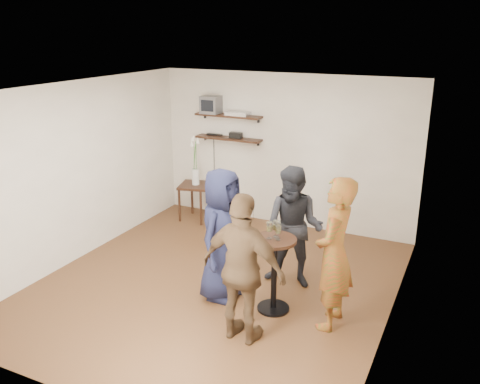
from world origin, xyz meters
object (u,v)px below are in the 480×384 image
(crt_monitor, at_px, (211,105))
(person_plaid, at_px, (334,254))
(person_navy, at_px, (222,235))
(radio, at_px, (236,135))
(person_dark, at_px, (294,228))
(dvd_deck, at_px, (238,114))
(person_brown, at_px, (243,270))
(side_table, at_px, (196,190))
(drinks_table, at_px, (274,264))

(crt_monitor, relative_size, person_plaid, 0.18)
(crt_monitor, bearing_deg, person_navy, -59.31)
(radio, xyz_separation_m, person_dark, (1.78, -1.92, -0.70))
(dvd_deck, relative_size, person_brown, 0.24)
(person_dark, bearing_deg, side_table, 145.92)
(drinks_table, relative_size, person_navy, 0.55)
(crt_monitor, distance_m, dvd_deck, 0.53)
(person_plaid, xyz_separation_m, person_navy, (-1.43, 0.04, -0.04))
(side_table, bearing_deg, crt_monitor, 70.31)
(radio, distance_m, person_dark, 2.71)
(crt_monitor, relative_size, person_brown, 0.19)
(radio, bearing_deg, person_dark, -47.20)
(dvd_deck, bearing_deg, person_plaid, -47.07)
(dvd_deck, distance_m, drinks_table, 3.42)
(side_table, height_order, drinks_table, drinks_table)
(crt_monitor, xyz_separation_m, side_table, (-0.13, -0.38, -1.47))
(dvd_deck, height_order, radio, dvd_deck)
(crt_monitor, distance_m, person_brown, 4.17)
(person_plaid, xyz_separation_m, person_brown, (-0.79, -0.70, -0.05))
(person_plaid, relative_size, person_brown, 1.06)
(drinks_table, distance_m, person_dark, 0.75)
(side_table, relative_size, person_brown, 0.39)
(dvd_deck, relative_size, person_plaid, 0.22)
(drinks_table, height_order, person_navy, person_navy)
(side_table, xyz_separation_m, person_plaid, (3.11, -2.27, 0.35))
(crt_monitor, xyz_separation_m, radio, (0.47, 0.00, -0.50))
(crt_monitor, relative_size, side_table, 0.48)
(dvd_deck, height_order, person_plaid, dvd_deck)
(side_table, bearing_deg, dvd_deck, 30.05)
(dvd_deck, height_order, person_brown, dvd_deck)
(person_plaid, bearing_deg, person_navy, -90.87)
(person_brown, bearing_deg, dvd_deck, -57.49)
(crt_monitor, bearing_deg, side_table, -109.69)
(person_dark, bearing_deg, crt_monitor, 138.37)
(side_table, relative_size, person_dark, 0.41)
(person_navy, bearing_deg, dvd_deck, 24.20)
(drinks_table, distance_m, person_navy, 0.76)
(radio, bearing_deg, side_table, -148.10)
(dvd_deck, height_order, side_table, dvd_deck)
(person_plaid, bearing_deg, side_table, -125.25)
(drinks_table, bearing_deg, person_plaid, -0.88)
(drinks_table, bearing_deg, person_dark, 91.11)
(radio, height_order, person_brown, person_brown)
(person_plaid, distance_m, person_brown, 1.06)
(dvd_deck, distance_m, radio, 0.38)
(person_brown, bearing_deg, person_dark, -86.45)
(person_dark, height_order, person_brown, person_brown)
(person_dark, bearing_deg, person_navy, -136.86)
(person_brown, bearing_deg, drinks_table, -90.00)
(person_brown, bearing_deg, person_navy, -43.31)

